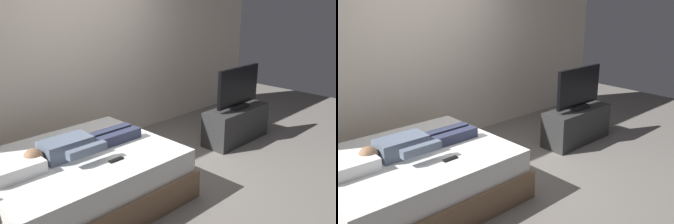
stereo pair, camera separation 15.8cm
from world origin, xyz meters
TOP-DOWN VIEW (x-y plane):
  - ground_plane at (0.00, 0.00)m, footprint 10.00×10.00m
  - back_wall at (0.40, 1.64)m, footprint 6.40×0.10m
  - bed at (-0.90, 0.36)m, footprint 1.90×1.57m
  - pillow at (-1.53, 0.36)m, footprint 0.48×0.34m
  - person at (-0.87, 0.37)m, footprint 1.26×0.46m
  - remote at (-0.72, -0.03)m, footprint 0.15×0.04m
  - tv_stand at (1.62, 0.22)m, footprint 1.10×0.40m
  - tv at (1.62, 0.22)m, footprint 0.88×0.20m

SIDE VIEW (x-z plane):
  - ground_plane at x=0.00m, z-range 0.00..0.00m
  - tv_stand at x=1.62m, z-range 0.00..0.50m
  - bed at x=-0.90m, z-range -0.01..0.53m
  - remote at x=-0.72m, z-range 0.54..0.56m
  - pillow at x=-1.53m, z-range 0.54..0.66m
  - person at x=-0.87m, z-range 0.53..0.71m
  - tv at x=1.62m, z-range 0.49..1.08m
  - back_wall at x=0.40m, z-range 0.00..2.80m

